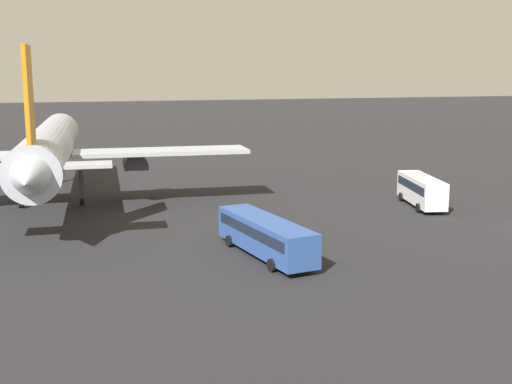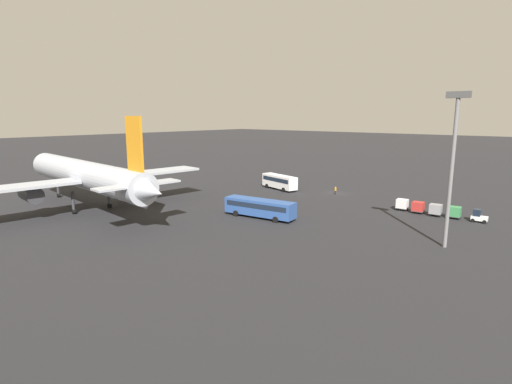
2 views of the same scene
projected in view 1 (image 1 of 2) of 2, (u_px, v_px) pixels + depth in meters
The scene contains 3 objects.
airplane at pixel (50, 148), 71.89m from camera, with size 51.59×44.54×16.99m.
shuttle_bus_near at pixel (421, 189), 71.41m from camera, with size 10.43×5.01×3.35m.
shuttle_bus_far at pixel (265, 234), 51.92m from camera, with size 12.94×4.44×3.10m.
Camera 1 is at (-48.15, 44.47, 14.69)m, focal length 45.00 mm.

